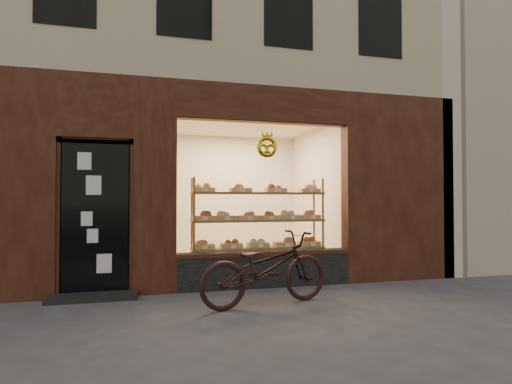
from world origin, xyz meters
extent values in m
plane|color=#373737|center=(0.00, 0.00, 0.00)|extent=(90.00, 90.00, 0.00)
cube|color=black|center=(0.45, 2.12, 0.28)|extent=(2.70, 0.25, 0.55)
cube|color=tan|center=(0.00, 5.50, 6.05)|extent=(7.20, 7.00, 5.90)
cube|color=black|center=(-2.00, 2.06, 1.10)|extent=(0.90, 0.04, 2.15)
cube|color=black|center=(-2.00, 1.90, 0.04)|extent=(1.15, 0.35, 0.08)
torus|color=yellow|center=(0.45, 2.02, 2.15)|extent=(0.33, 0.07, 0.33)
cube|color=brown|center=(0.45, 2.55, 0.05)|extent=(2.20, 0.45, 0.04)
cube|color=brown|center=(0.45, 2.55, 0.55)|extent=(2.20, 0.45, 0.03)
cube|color=brown|center=(0.45, 2.55, 1.00)|extent=(2.20, 0.45, 0.04)
cube|color=brown|center=(0.45, 2.55, 1.45)|extent=(2.20, 0.45, 0.04)
cylinder|color=brown|center=(-0.62, 2.35, 0.85)|extent=(0.04, 0.04, 1.70)
cylinder|color=brown|center=(1.52, 2.35, 0.85)|extent=(0.04, 0.04, 1.70)
cylinder|color=brown|center=(-0.62, 2.75, 0.85)|extent=(0.04, 0.04, 1.70)
cylinder|color=brown|center=(1.52, 2.75, 0.85)|extent=(0.04, 0.04, 1.70)
cube|color=#9F7F42|center=(-0.45, 2.55, 0.60)|extent=(0.34, 0.24, 0.07)
sphere|color=#A45A2B|center=(-0.45, 2.55, 0.69)|extent=(0.11, 0.11, 0.11)
cube|color=silver|center=(-0.45, 2.36, 0.60)|extent=(0.07, 0.01, 0.05)
cube|color=#9F7F42|center=(0.00, 2.55, 0.60)|extent=(0.34, 0.24, 0.07)
sphere|color=brown|center=(0.00, 2.55, 0.69)|extent=(0.11, 0.11, 0.11)
cube|color=silver|center=(0.00, 2.36, 0.60)|extent=(0.07, 0.01, 0.05)
cube|color=#9F7F42|center=(0.45, 2.55, 0.60)|extent=(0.34, 0.24, 0.07)
sphere|color=tan|center=(0.45, 2.55, 0.69)|extent=(0.11, 0.11, 0.11)
cube|color=silver|center=(0.45, 2.36, 0.60)|extent=(0.07, 0.01, 0.05)
cube|color=#9F7F42|center=(0.90, 2.55, 0.60)|extent=(0.34, 0.24, 0.07)
sphere|color=#A45A2B|center=(0.90, 2.55, 0.69)|extent=(0.11, 0.11, 0.11)
cube|color=silver|center=(0.90, 2.36, 0.60)|extent=(0.07, 0.01, 0.05)
cube|color=#9F7F42|center=(1.35, 2.55, 0.60)|extent=(0.34, 0.24, 0.07)
sphere|color=brown|center=(1.35, 2.55, 0.69)|extent=(0.11, 0.11, 0.11)
cube|color=silver|center=(1.35, 2.36, 0.60)|extent=(0.08, 0.01, 0.05)
cube|color=#9F7F42|center=(-0.45, 2.55, 1.05)|extent=(0.34, 0.24, 0.07)
sphere|color=brown|center=(-0.45, 2.55, 1.14)|extent=(0.11, 0.11, 0.11)
cube|color=silver|center=(-0.45, 2.36, 1.05)|extent=(0.07, 0.01, 0.06)
cube|color=#9F7F42|center=(-0.09, 2.55, 1.05)|extent=(0.34, 0.24, 0.07)
sphere|color=tan|center=(-0.09, 2.55, 1.14)|extent=(0.11, 0.11, 0.11)
cube|color=silver|center=(-0.09, 2.36, 1.05)|extent=(0.08, 0.01, 0.06)
cube|color=#9F7F42|center=(0.27, 2.55, 1.05)|extent=(0.34, 0.24, 0.07)
sphere|color=#A45A2B|center=(0.27, 2.55, 1.14)|extent=(0.11, 0.11, 0.11)
cube|color=silver|center=(0.27, 2.36, 1.05)|extent=(0.07, 0.01, 0.06)
cube|color=#9F7F42|center=(0.63, 2.55, 1.05)|extent=(0.34, 0.24, 0.07)
sphere|color=brown|center=(0.63, 2.55, 1.14)|extent=(0.11, 0.11, 0.11)
cube|color=silver|center=(0.63, 2.36, 1.05)|extent=(0.07, 0.01, 0.06)
cube|color=#9F7F42|center=(0.99, 2.55, 1.05)|extent=(0.34, 0.24, 0.07)
sphere|color=tan|center=(0.99, 2.55, 1.14)|extent=(0.11, 0.11, 0.11)
cube|color=silver|center=(0.99, 2.36, 1.05)|extent=(0.08, 0.01, 0.06)
cube|color=#9F7F42|center=(1.35, 2.55, 1.05)|extent=(0.34, 0.24, 0.07)
sphere|color=#A45A2B|center=(1.35, 2.55, 1.14)|extent=(0.11, 0.11, 0.11)
cube|color=silver|center=(1.35, 2.36, 1.05)|extent=(0.08, 0.01, 0.06)
cube|color=#9F7F42|center=(-0.45, 2.55, 1.50)|extent=(0.34, 0.24, 0.07)
sphere|color=tan|center=(-0.45, 2.55, 1.59)|extent=(0.11, 0.11, 0.11)
cube|color=silver|center=(-0.45, 2.36, 1.50)|extent=(0.07, 0.01, 0.06)
cube|color=#9F7F42|center=(0.15, 2.55, 1.50)|extent=(0.34, 0.24, 0.07)
sphere|color=#A45A2B|center=(0.15, 2.55, 1.59)|extent=(0.11, 0.11, 0.11)
cube|color=silver|center=(0.15, 2.36, 1.50)|extent=(0.08, 0.01, 0.06)
cube|color=#9F7F42|center=(0.75, 2.55, 1.50)|extent=(0.34, 0.24, 0.07)
sphere|color=brown|center=(0.75, 2.55, 1.59)|extent=(0.11, 0.11, 0.11)
cube|color=silver|center=(0.75, 2.36, 1.50)|extent=(0.07, 0.01, 0.06)
cube|color=#9F7F42|center=(1.35, 2.55, 1.50)|extent=(0.34, 0.24, 0.07)
sphere|color=tan|center=(1.35, 2.55, 1.59)|extent=(0.11, 0.11, 0.11)
cube|color=silver|center=(1.35, 2.36, 1.50)|extent=(0.08, 0.01, 0.06)
imported|color=black|center=(0.17, 1.07, 0.47)|extent=(1.87, 0.98, 0.93)
camera|label=1|loc=(-1.20, -3.83, 1.33)|focal=28.00mm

